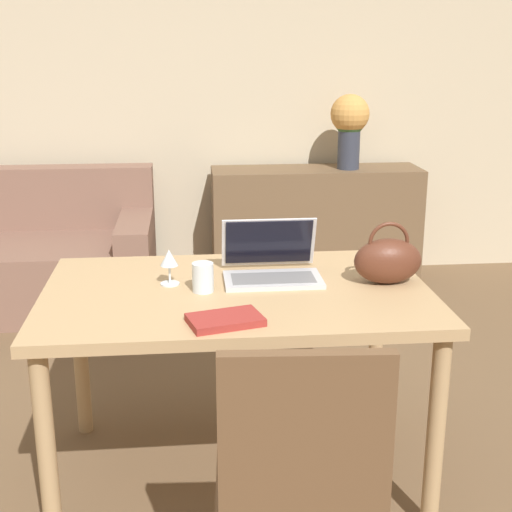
% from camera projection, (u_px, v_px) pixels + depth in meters
% --- Properties ---
extents(wall_back, '(10.00, 0.06, 2.70)m').
position_uv_depth(wall_back, '(199.00, 80.00, 4.79)').
color(wall_back, beige).
rests_on(wall_back, ground_plane).
extents(dining_table, '(1.37, 0.88, 0.75)m').
position_uv_depth(dining_table, '(237.00, 311.00, 2.55)').
color(dining_table, tan).
rests_on(dining_table, ground_plane).
extents(chair, '(0.47, 0.47, 0.91)m').
position_uv_depth(chair, '(299.00, 478.00, 1.86)').
color(chair, brown).
rests_on(chair, ground_plane).
extents(couch, '(1.75, 0.90, 0.82)m').
position_uv_depth(couch, '(13.00, 261.00, 4.46)').
color(couch, '#7F5B4C').
rests_on(couch, ground_plane).
extents(sideboard, '(1.40, 0.40, 0.79)m').
position_uv_depth(sideboard, '(315.00, 226.00, 4.85)').
color(sideboard, brown).
rests_on(sideboard, ground_plane).
extents(laptop, '(0.36, 0.29, 0.21)m').
position_uv_depth(laptop, '(271.00, 262.00, 2.65)').
color(laptop, silver).
rests_on(laptop, dining_table).
extents(drinking_glass, '(0.08, 0.08, 0.10)m').
position_uv_depth(drinking_glass, '(203.00, 277.00, 2.49)').
color(drinking_glass, silver).
rests_on(drinking_glass, dining_table).
extents(wine_glass, '(0.07, 0.07, 0.13)m').
position_uv_depth(wine_glass, '(169.00, 261.00, 2.55)').
color(wine_glass, silver).
rests_on(wine_glass, dining_table).
extents(handbag, '(0.25, 0.14, 0.23)m').
position_uv_depth(handbag, '(388.00, 260.00, 2.57)').
color(handbag, '#592D1E').
rests_on(handbag, dining_table).
extents(flower_vase, '(0.25, 0.25, 0.49)m').
position_uv_depth(flower_vase, '(350.00, 123.00, 4.65)').
color(flower_vase, '#333847').
rests_on(flower_vase, sideboard).
extents(book, '(0.25, 0.20, 0.02)m').
position_uv_depth(book, '(225.00, 320.00, 2.21)').
color(book, maroon).
rests_on(book, dining_table).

